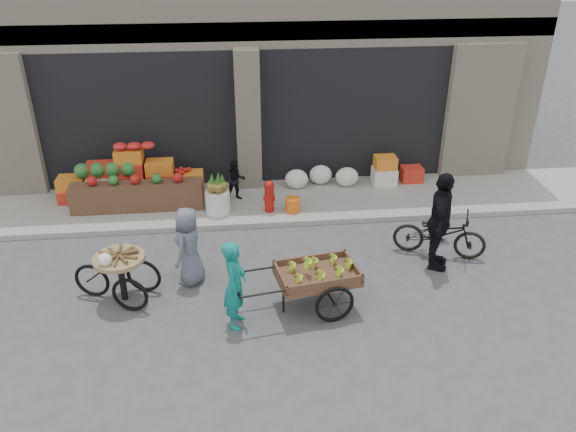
{
  "coord_description": "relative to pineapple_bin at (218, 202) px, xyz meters",
  "views": [
    {
      "loc": [
        -0.38,
        -7.27,
        5.61
      ],
      "look_at": [
        0.53,
        1.39,
        1.1
      ],
      "focal_mm": 35.0,
      "sensor_mm": 36.0,
      "label": 1
    }
  ],
  "objects": [
    {
      "name": "bicycle",
      "position": [
        4.17,
        -1.99,
        0.08
      ],
      "size": [
        1.82,
        1.17,
        0.9
      ],
      "primitive_type": "imported",
      "rotation": [
        0.0,
        0.0,
        1.21
      ],
      "color": "black",
      "rests_on": "ground"
    },
    {
      "name": "pineapple_bin",
      "position": [
        0.0,
        0.0,
        0.0
      ],
      "size": [
        0.52,
        0.52,
        0.5
      ],
      "primitive_type": "cylinder",
      "color": "silver",
      "rests_on": "sidewalk"
    },
    {
      "name": "orange_bucket",
      "position": [
        1.6,
        -0.1,
        -0.1
      ],
      "size": [
        0.32,
        0.32,
        0.3
      ],
      "primitive_type": "cylinder",
      "color": "orange",
      "rests_on": "sidewalk"
    },
    {
      "name": "seated_person",
      "position": [
        0.4,
        0.6,
        0.21
      ],
      "size": [
        0.51,
        0.43,
        0.93
      ],
      "primitive_type": "imported",
      "rotation": [
        0.0,
        0.0,
        0.17
      ],
      "color": "black",
      "rests_on": "sidewalk"
    },
    {
      "name": "ground",
      "position": [
        0.75,
        -3.6,
        -0.37
      ],
      "size": [
        80.0,
        80.0,
        0.0
      ],
      "primitive_type": "plane",
      "color": "#424244",
      "rests_on": "ground"
    },
    {
      "name": "vendor_grey",
      "position": [
        -0.46,
        -2.42,
        0.34
      ],
      "size": [
        0.7,
        0.82,
        1.43
      ],
      "primitive_type": "imported",
      "rotation": [
        0.0,
        0.0,
        -1.99
      ],
      "color": "slate",
      "rests_on": "ground"
    },
    {
      "name": "building",
      "position": [
        0.75,
        4.43,
        3.0
      ],
      "size": [
        14.0,
        6.45,
        7.0
      ],
      "color": "beige",
      "rests_on": "ground"
    },
    {
      "name": "sidewalk",
      "position": [
        0.75,
        0.5,
        -0.31
      ],
      "size": [
        18.0,
        2.2,
        0.12
      ],
      "primitive_type": "cube",
      "color": "gray",
      "rests_on": "ground"
    },
    {
      "name": "right_bay_goods",
      "position": [
        3.36,
        1.1,
        0.04
      ],
      "size": [
        3.35,
        0.6,
        0.7
      ],
      "color": "silver",
      "rests_on": "sidewalk"
    },
    {
      "name": "fire_hydrant",
      "position": [
        1.1,
        -0.05,
        0.13
      ],
      "size": [
        0.22,
        0.22,
        0.71
      ],
      "color": "#A5140F",
      "rests_on": "sidewalk"
    },
    {
      "name": "cyclist",
      "position": [
        3.97,
        -2.39,
        0.56
      ],
      "size": [
        0.81,
        1.18,
        1.85
      ],
      "primitive_type": "imported",
      "rotation": [
        0.0,
        0.0,
        1.21
      ],
      "color": "black",
      "rests_on": "ground"
    },
    {
      "name": "fruit_display",
      "position": [
        -1.73,
        0.78,
        0.3
      ],
      "size": [
        3.1,
        1.12,
        1.24
      ],
      "color": "red",
      "rests_on": "sidewalk"
    },
    {
      "name": "tricycle_cart",
      "position": [
        -1.57,
        -2.85,
        0.2
      ],
      "size": [
        1.46,
        1.04,
        0.95
      ],
      "rotation": [
        0.0,
        0.0,
        -0.27
      ],
      "color": "#9E7F51",
      "rests_on": "ground"
    },
    {
      "name": "banana_cart",
      "position": [
        1.58,
        -3.4,
        0.3
      ],
      "size": [
        2.3,
        1.23,
        0.91
      ],
      "rotation": [
        0.0,
        0.0,
        0.17
      ],
      "color": "brown",
      "rests_on": "ground"
    },
    {
      "name": "vendor_woman",
      "position": [
        0.3,
        -3.71,
        0.37
      ],
      "size": [
        0.45,
        0.6,
        1.48
      ],
      "primitive_type": "imported",
      "rotation": [
        0.0,
        0.0,
        1.37
      ],
      "color": "#107D71",
      "rests_on": "ground"
    }
  ]
}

